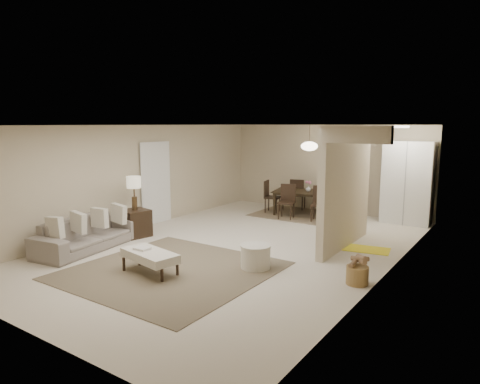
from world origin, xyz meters
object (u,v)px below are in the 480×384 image
Objects in this scene: ottoman_bench at (150,256)px; round_pouf at (256,257)px; sofa at (87,234)px; wicker_basket at (357,275)px; dining_table at (308,203)px; side_table at (135,223)px; pantry_cabinet at (408,183)px.

ottoman_bench is 2.15× the size of round_pouf.
sofa is 2.14m from ottoman_bench.
wicker_basket is 0.18× the size of dining_table.
wicker_basket is at bearing 8.93° from round_pouf.
ottoman_bench is at bearing -137.57° from round_pouf.
side_table is (0.05, 1.25, -0.02)m from sofa.
pantry_cabinet reaches higher than wicker_basket.
wicker_basket is 5.23m from dining_table.
side_table is 4.84m from dining_table.
sofa is 4.07× the size of round_pouf.
ottoman_bench is at bearing -113.02° from pantry_cabinet.
ottoman_bench is 5.85m from dining_table.
pantry_cabinet is at bearing -47.59° from sofa.
wicker_basket is at bearing -86.00° from sofa.
sofa is at bearing -128.56° from pantry_cabinet.
pantry_cabinet is at bearing -2.70° from dining_table.
pantry_cabinet is 6.78m from side_table.
round_pouf is at bearing -5.29° from side_table.
round_pouf is 0.29× the size of dining_table.
pantry_cabinet is 6.01× the size of wicker_basket.
pantry_cabinet is 6.91m from ottoman_bench.
wicker_basket is (0.40, -4.82, -0.90)m from pantry_cabinet.
wicker_basket is at bearing 36.78° from ottoman_bench.
side_table is 0.32× the size of dining_table.
ottoman_bench is at bearing -36.84° from side_table.
dining_table is at bearing 99.14° from ottoman_bench.
round_pouf is (3.41, -0.32, -0.10)m from side_table.
round_pouf is at bearing 53.22° from ottoman_bench.
ottoman_bench reaches higher than wicker_basket.
sofa is 3.60× the size of side_table.
pantry_cabinet reaches higher than dining_table.
ottoman_bench is 0.61× the size of dining_table.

